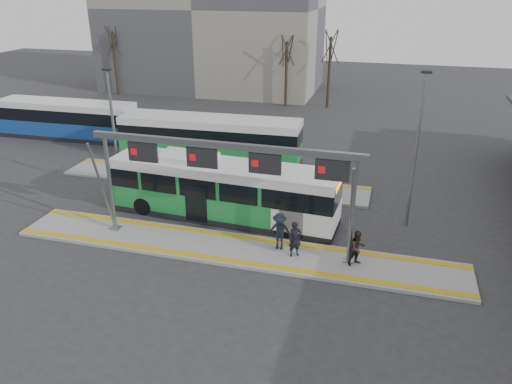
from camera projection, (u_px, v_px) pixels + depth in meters
The scene contains 18 objects.
ground at pixel (233, 250), 24.12m from camera, with size 120.00×120.00×0.00m, color #2D2D30.
platform_main at pixel (233, 249), 24.09m from camera, with size 22.00×3.00×0.15m, color gray.
platform_second at pixel (212, 181), 32.15m from camera, with size 20.00×3.00×0.15m, color gray.
tactile_main at pixel (233, 247), 24.06m from camera, with size 22.00×2.65×0.02m.
tactile_second at pixel (218, 173), 33.13m from camera, with size 20.00×0.35×0.02m.
gantry at pixel (225, 165), 22.72m from camera, with size 13.00×1.68×5.20m.
apartment_block at pixel (212, 5), 55.72m from camera, with size 24.50×12.50×18.40m.
hero_bus at pixel (223, 191), 26.90m from camera, with size 12.53×3.33×3.41m.
bg_bus_green at pixel (210, 140), 35.14m from camera, with size 12.87×3.28×3.19m.
bg_bus_blue at pixel (67, 120), 40.46m from camera, with size 11.48×2.81×2.98m.
passenger_a at pixel (295, 239), 23.07m from camera, with size 0.62×0.41×1.71m, color black.
passenger_b at pixel (358, 248), 22.38m from camera, with size 0.81×0.63×1.66m, color black.
passenger_c at pixel (280, 231), 23.64m from camera, with size 1.20×0.69×1.86m, color black.
tree_left at pixel (287, 51), 48.87m from camera, with size 1.40×1.40×7.19m.
tree_mid at pixel (331, 47), 48.13m from camera, with size 1.40×1.40×7.77m.
tree_far at pixel (113, 41), 53.62m from camera, with size 1.40×1.40×7.64m.
lamp_west at pixel (114, 130), 28.80m from camera, with size 0.50×0.25×7.54m.
lamp_east at pixel (416, 148), 24.88m from camera, with size 0.50×0.25×8.12m.
Camera 1 is at (6.72, -19.93, 12.20)m, focal length 35.00 mm.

